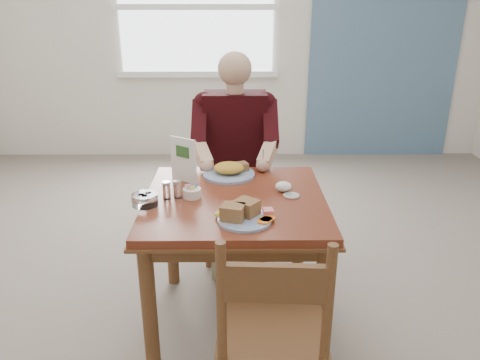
{
  "coord_description": "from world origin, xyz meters",
  "views": [
    {
      "loc": [
        0.0,
        -2.15,
        1.68
      ],
      "look_at": [
        0.03,
        0.0,
        0.84
      ],
      "focal_mm": 35.0,
      "sensor_mm": 36.0,
      "label": 1
    }
  ],
  "objects_px": {
    "diner": "(235,145)",
    "far_plate": "(230,171)",
    "chair_far": "(235,187)",
    "near_plate": "(243,214)",
    "chair_near": "(272,335)",
    "table": "(235,217)"
  },
  "relations": [
    {
      "from": "diner",
      "to": "far_plate",
      "type": "distance_m",
      "value": 0.4
    },
    {
      "from": "chair_far",
      "to": "near_plate",
      "type": "bearing_deg",
      "value": -87.96
    },
    {
      "from": "chair_far",
      "to": "diner",
      "type": "distance_m",
      "value": 0.34
    },
    {
      "from": "chair_near",
      "to": "far_plate",
      "type": "relative_size",
      "value": 2.53
    },
    {
      "from": "diner",
      "to": "near_plate",
      "type": "xyz_separation_m",
      "value": [
        0.04,
        -0.97,
        -0.03
      ]
    },
    {
      "from": "chair_near",
      "to": "near_plate",
      "type": "height_order",
      "value": "chair_near"
    },
    {
      "from": "diner",
      "to": "far_plate",
      "type": "height_order",
      "value": "diner"
    },
    {
      "from": "chair_far",
      "to": "near_plate",
      "type": "distance_m",
      "value": 1.1
    },
    {
      "from": "table",
      "to": "near_plate",
      "type": "bearing_deg",
      "value": -81.74
    },
    {
      "from": "near_plate",
      "to": "far_plate",
      "type": "height_order",
      "value": "near_plate"
    },
    {
      "from": "far_plate",
      "to": "near_plate",
      "type": "bearing_deg",
      "value": -83.26
    },
    {
      "from": "diner",
      "to": "near_plate",
      "type": "relative_size",
      "value": 4.29
    },
    {
      "from": "chair_near",
      "to": "diner",
      "type": "height_order",
      "value": "diner"
    },
    {
      "from": "diner",
      "to": "far_plate",
      "type": "xyz_separation_m",
      "value": [
        -0.03,
        -0.4,
        -0.03
      ]
    },
    {
      "from": "table",
      "to": "chair_far",
      "type": "distance_m",
      "value": 0.81
    },
    {
      "from": "table",
      "to": "diner",
      "type": "relative_size",
      "value": 0.66
    },
    {
      "from": "table",
      "to": "diner",
      "type": "distance_m",
      "value": 0.73
    },
    {
      "from": "table",
      "to": "chair_near",
      "type": "height_order",
      "value": "chair_near"
    },
    {
      "from": "table",
      "to": "chair_far",
      "type": "bearing_deg",
      "value": 90.0
    },
    {
      "from": "table",
      "to": "chair_far",
      "type": "xyz_separation_m",
      "value": [
        0.0,
        0.8,
        -0.16
      ]
    },
    {
      "from": "table",
      "to": "diner",
      "type": "height_order",
      "value": "diner"
    },
    {
      "from": "chair_near",
      "to": "near_plate",
      "type": "relative_size",
      "value": 2.94
    }
  ]
}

